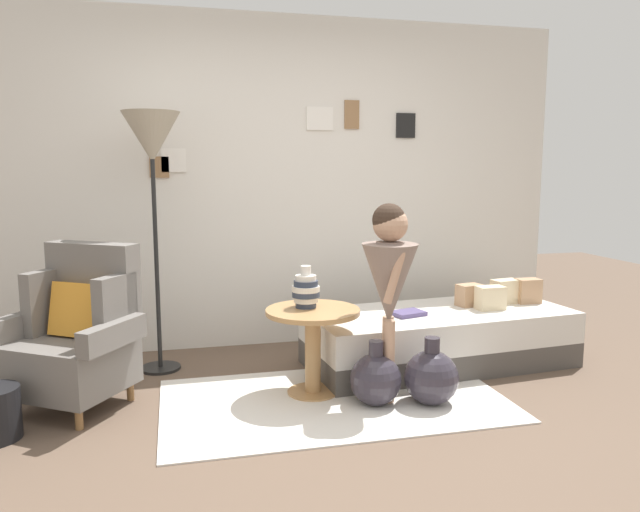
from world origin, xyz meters
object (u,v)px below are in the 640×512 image
object	(u,v)px
person_child	(390,275)
demijohn_far	(431,377)
demijohn_near	(376,379)
daybed	(439,338)
vase_striped	(306,290)
armchair	(78,334)
side_table	(313,333)
book_on_daybed	(408,313)
floor_lamp	(152,147)

from	to	relation	value
person_child	demijohn_far	distance (m)	0.67
demijohn_near	daybed	bearing A→B (deg)	41.41
vase_striped	person_child	size ratio (longest dim) A/B	0.22
person_child	demijohn_far	size ratio (longest dim) A/B	2.93
armchair	side_table	world-z (taller)	armchair
daybed	person_child	xyz separation A→B (m)	(-0.60, -0.56, 0.59)
book_on_daybed	person_child	bearing A→B (deg)	-123.65
armchair	demijohn_near	xyz separation A→B (m)	(1.73, -0.43, -0.28)
person_child	demijohn_near	size ratio (longest dim) A/B	3.06
daybed	vase_striped	distance (m)	1.19
person_child	demijohn_far	world-z (taller)	person_child
book_on_daybed	demijohn_near	xyz separation A→B (m)	(-0.42, -0.54, -0.25)
side_table	person_child	world-z (taller)	person_child
book_on_daybed	armchair	bearing A→B (deg)	-177.12
daybed	demijohn_far	world-z (taller)	demijohn_far
daybed	vase_striped	bearing A→B (deg)	-164.32
person_child	book_on_daybed	xyz separation A→B (m)	(0.32, 0.49, -0.37)
daybed	book_on_daybed	size ratio (longest dim) A/B	8.92
demijohn_far	daybed	bearing A→B (deg)	61.80
demijohn_near	demijohn_far	xyz separation A→B (m)	(0.33, -0.07, 0.01)
armchair	side_table	xyz separation A→B (m)	(1.40, -0.17, -0.04)
person_child	floor_lamp	bearing A→B (deg)	145.97
vase_striped	book_on_daybed	size ratio (longest dim) A/B	1.21
armchair	demijohn_near	bearing A→B (deg)	-14.01
armchair	book_on_daybed	bearing A→B (deg)	2.88
person_child	demijohn_far	bearing A→B (deg)	-27.71
daybed	demijohn_near	bearing A→B (deg)	-138.59
armchair	daybed	bearing A→B (deg)	4.33
armchair	person_child	size ratio (longest dim) A/B	0.80
book_on_daybed	demijohn_near	distance (m)	0.73
book_on_daybed	demijohn_far	distance (m)	0.66
armchair	floor_lamp	size ratio (longest dim) A/B	0.54
floor_lamp	demijohn_far	size ratio (longest dim) A/B	4.33
side_table	demijohn_near	distance (m)	0.48
vase_striped	demijohn_far	bearing A→B (deg)	-29.31
daybed	person_child	world-z (taller)	person_child
person_child	demijohn_near	xyz separation A→B (m)	(-0.10, -0.05, -0.63)
demijohn_near	armchair	bearing A→B (deg)	165.99
demijohn_far	side_table	bearing A→B (deg)	153.42
daybed	floor_lamp	xyz separation A→B (m)	(-1.98, 0.37, 1.36)
armchair	floor_lamp	xyz separation A→B (m)	(0.46, 0.55, 1.12)
demijohn_near	demijohn_far	distance (m)	0.34
armchair	demijohn_near	world-z (taller)	armchair
person_child	armchair	bearing A→B (deg)	168.33
side_table	demijohn_far	xyz separation A→B (m)	(0.66, -0.33, -0.23)
armchair	demijohn_near	size ratio (longest dim) A/B	2.44
daybed	demijohn_near	distance (m)	0.93
daybed	side_table	size ratio (longest dim) A/B	3.32
armchair	book_on_daybed	xyz separation A→B (m)	(2.15, 0.11, -0.02)
side_table	demijohn_far	bearing A→B (deg)	-26.58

